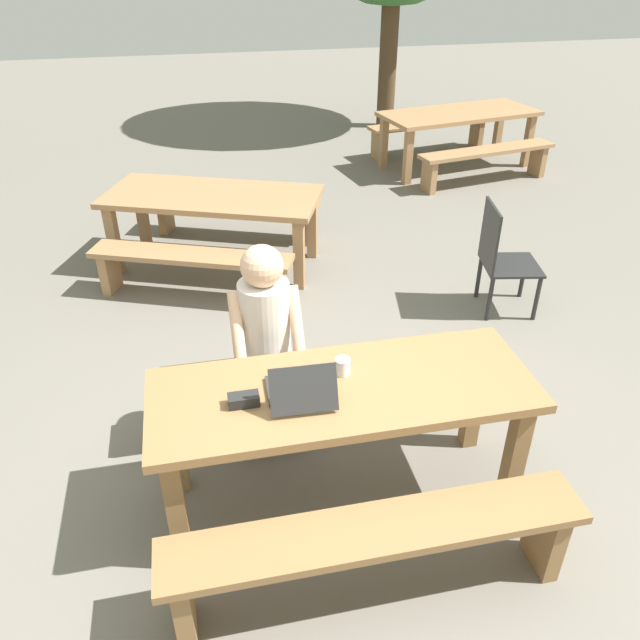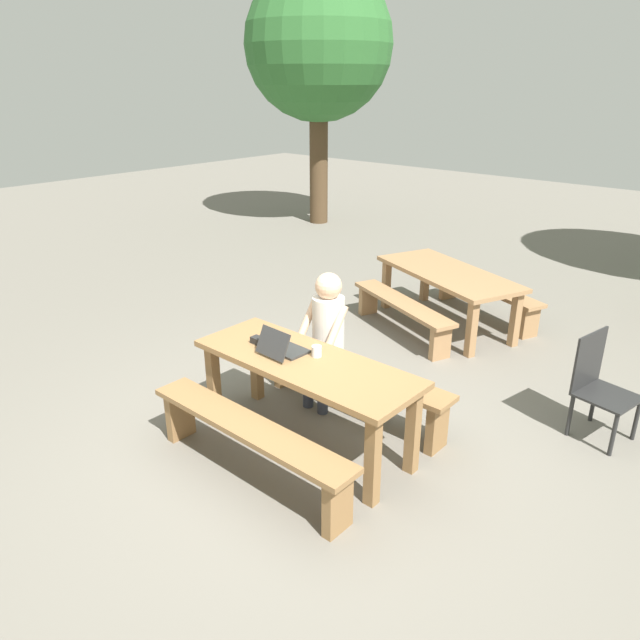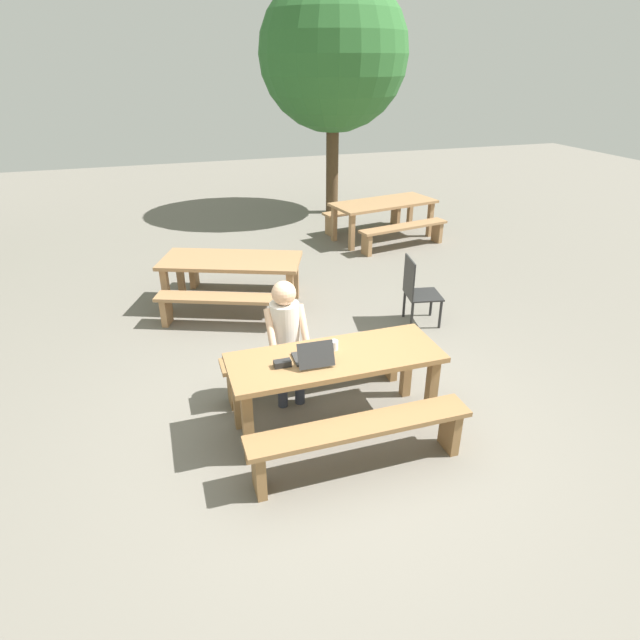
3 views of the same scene
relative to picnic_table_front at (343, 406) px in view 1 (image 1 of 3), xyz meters
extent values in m
plane|color=slate|center=(0.00, 0.00, -0.65)|extent=(30.00, 30.00, 0.00)
cube|color=olive|center=(0.00, 0.00, 0.10)|extent=(1.95, 0.71, 0.05)
cube|color=olive|center=(-0.87, -0.26, -0.29)|extent=(0.09, 0.09, 0.73)
cube|color=olive|center=(0.87, -0.26, -0.29)|extent=(0.09, 0.09, 0.73)
cube|color=olive|center=(-0.87, 0.26, -0.29)|extent=(0.09, 0.09, 0.73)
cube|color=olive|center=(0.87, 0.26, -0.29)|extent=(0.09, 0.09, 0.73)
cube|color=olive|center=(0.00, -0.64, -0.20)|extent=(1.94, 0.30, 0.05)
cube|color=olive|center=(-0.87, -0.64, -0.44)|extent=(0.08, 0.24, 0.43)
cube|color=olive|center=(0.87, -0.64, -0.44)|extent=(0.08, 0.24, 0.43)
cube|color=olive|center=(0.00, 0.64, -0.20)|extent=(1.94, 0.30, 0.05)
cube|color=olive|center=(-0.87, 0.64, -0.44)|extent=(0.08, 0.24, 0.43)
cube|color=olive|center=(0.87, 0.64, -0.44)|extent=(0.08, 0.24, 0.43)
cube|color=#2D2D2D|center=(-0.22, 0.02, 0.13)|extent=(0.33, 0.24, 0.02)
cube|color=#2D2D2D|center=(-0.23, -0.14, 0.25)|extent=(0.32, 0.12, 0.21)
cube|color=black|center=(-0.23, -0.13, 0.25)|extent=(0.30, 0.10, 0.19)
cube|color=black|center=(-0.50, -0.03, 0.15)|extent=(0.15, 0.08, 0.06)
cylinder|color=white|center=(0.02, 0.11, 0.17)|extent=(0.08, 0.08, 0.09)
cylinder|color=#333847|center=(-0.40, 0.46, -0.41)|extent=(0.10, 0.10, 0.48)
cylinder|color=#333847|center=(-0.22, 0.46, -0.41)|extent=(0.10, 0.10, 0.48)
cube|color=#333847|center=(-0.31, 0.55, -0.13)|extent=(0.28, 0.28, 0.12)
cylinder|color=silver|center=(-0.31, 0.64, 0.16)|extent=(0.29, 0.29, 0.50)
cylinder|color=#DBAD89|center=(-0.47, 0.54, 0.17)|extent=(0.07, 0.32, 0.41)
cylinder|color=#DBAD89|center=(-0.14, 0.54, 0.17)|extent=(0.07, 0.32, 0.41)
sphere|color=#DBAD89|center=(-0.31, 0.64, 0.51)|extent=(0.24, 0.24, 0.24)
cube|color=#262626|center=(1.84, 1.73, -0.25)|extent=(0.52, 0.52, 0.02)
cube|color=#262626|center=(1.63, 1.77, 0.01)|extent=(0.10, 0.44, 0.50)
cylinder|color=#262626|center=(1.99, 1.50, -0.46)|extent=(0.04, 0.04, 0.39)
cylinder|color=#262626|center=(2.06, 1.88, -0.46)|extent=(0.04, 0.04, 0.39)
cylinder|color=#262626|center=(1.61, 1.58, -0.46)|extent=(0.04, 0.04, 0.39)
cylinder|color=#262626|center=(1.69, 1.95, -0.46)|extent=(0.04, 0.04, 0.39)
cube|color=#9E754C|center=(2.84, 5.27, 0.05)|extent=(2.13, 1.20, 0.05)
cube|color=#9E754C|center=(2.01, 4.79, -0.32)|extent=(0.10, 0.10, 0.68)
cube|color=#9E754C|center=(3.79, 5.11, -0.32)|extent=(0.10, 0.10, 0.68)
cube|color=#9E754C|center=(1.89, 5.42, -0.32)|extent=(0.10, 0.10, 0.68)
cube|color=#9E754C|center=(3.67, 5.75, -0.32)|extent=(0.10, 0.10, 0.68)
cube|color=#9E754C|center=(2.96, 4.60, -0.24)|extent=(1.83, 0.62, 0.05)
cube|color=#9E754C|center=(2.17, 4.45, -0.46)|extent=(0.12, 0.25, 0.39)
cube|color=#9E754C|center=(3.75, 4.74, -0.46)|extent=(0.12, 0.25, 0.39)
cube|color=#9E754C|center=(2.72, 5.94, -0.24)|extent=(1.83, 0.62, 0.05)
cube|color=#9E754C|center=(1.93, 5.79, -0.46)|extent=(0.12, 0.25, 0.39)
cube|color=#9E754C|center=(3.51, 6.08, -0.46)|extent=(0.12, 0.25, 0.39)
cube|color=#9E754C|center=(-0.46, 3.05, 0.02)|extent=(2.09, 1.49, 0.05)
cube|color=#9E754C|center=(-1.37, 3.08, -0.33)|extent=(0.12, 0.12, 0.65)
cube|color=#9E754C|center=(0.22, 2.44, -0.33)|extent=(0.12, 0.12, 0.65)
cube|color=#9E754C|center=(-1.14, 3.66, -0.33)|extent=(0.12, 0.12, 0.65)
cube|color=#9E754C|center=(0.45, 3.03, -0.33)|extent=(0.12, 0.12, 0.65)
cube|color=#9E754C|center=(-0.70, 2.45, -0.25)|extent=(1.71, 0.92, 0.05)
cube|color=#9E754C|center=(-1.41, 2.73, -0.47)|extent=(0.16, 0.25, 0.38)
cube|color=#9E754C|center=(0.00, 2.16, -0.47)|extent=(0.16, 0.25, 0.38)
cube|color=#9E754C|center=(-0.22, 3.66, -0.25)|extent=(1.71, 0.92, 0.05)
cube|color=#9E754C|center=(-0.93, 3.94, -0.47)|extent=(0.16, 0.25, 0.38)
cube|color=#9E754C|center=(0.49, 3.37, -0.47)|extent=(0.16, 0.25, 0.38)
cylinder|color=#4C3823|center=(2.54, 7.45, 0.52)|extent=(0.27, 0.27, 2.35)
camera|label=1|loc=(-0.64, -2.41, 2.08)|focal=35.32mm
camera|label=2|loc=(2.89, -3.12, 2.20)|focal=33.23mm
camera|label=3|loc=(-1.39, -3.85, 2.53)|focal=29.41mm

